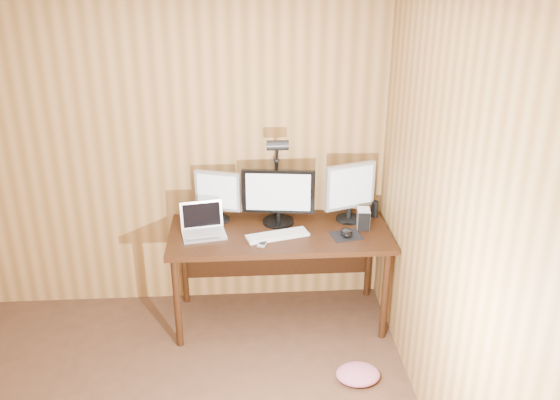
{
  "coord_description": "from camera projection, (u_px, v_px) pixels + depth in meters",
  "views": [
    {
      "loc": [
        0.68,
        -2.23,
        2.66
      ],
      "look_at": [
        0.93,
        1.58,
        1.02
      ],
      "focal_mm": 38.0,
      "sensor_mm": 36.0,
      "label": 1
    }
  ],
  "objects": [
    {
      "name": "mousepad",
      "position": [
        346.0,
        236.0,
        4.24
      ],
      "size": [
        0.24,
        0.21,
        0.0
      ],
      "primitive_type": "cube",
      "rotation": [
        0.0,
        0.0,
        0.2
      ],
      "color": "black",
      "rests_on": "desk"
    },
    {
      "name": "monitor_left",
      "position": [
        218.0,
        195.0,
        4.4
      ],
      "size": [
        0.34,
        0.16,
        0.39
      ],
      "rotation": [
        0.0,
        0.0,
        -0.31
      ],
      "color": "black",
      "rests_on": "desk"
    },
    {
      "name": "hard_drive",
      "position": [
        363.0,
        219.0,
        4.34
      ],
      "size": [
        0.1,
        0.14,
        0.14
      ],
      "rotation": [
        0.0,
        0.0,
        -0.11
      ],
      "color": "silver",
      "rests_on": "desk"
    },
    {
      "name": "desk",
      "position": [
        279.0,
        242.0,
        4.42
      ],
      "size": [
        1.6,
        0.7,
        0.75
      ],
      "color": "black",
      "rests_on": "floor"
    },
    {
      "name": "laptop",
      "position": [
        203.0,
        226.0,
        4.27
      ],
      "size": [
        0.34,
        0.29,
        0.22
      ],
      "rotation": [
        0.0,
        0.0,
        0.18
      ],
      "color": "silver",
      "rests_on": "desk"
    },
    {
      "name": "fabric_pile",
      "position": [
        358.0,
        374.0,
        3.93
      ],
      "size": [
        0.32,
        0.27,
        0.09
      ],
      "primitive_type": null,
      "rotation": [
        0.0,
        0.0,
        -0.1
      ],
      "color": "#B95975",
      "rests_on": "floor"
    },
    {
      "name": "speaker",
      "position": [
        375.0,
        209.0,
        4.52
      ],
      "size": [
        0.05,
        0.05,
        0.13
      ],
      "primitive_type": "cylinder",
      "color": "black",
      "rests_on": "desk"
    },
    {
      "name": "phone",
      "position": [
        263.0,
        243.0,
        4.12
      ],
      "size": [
        0.09,
        0.12,
        0.01
      ],
      "rotation": [
        0.0,
        0.0,
        -0.35
      ],
      "color": "silver",
      "rests_on": "desk"
    },
    {
      "name": "keyboard",
      "position": [
        277.0,
        235.0,
        4.23
      ],
      "size": [
        0.47,
        0.25,
        0.02
      ],
      "rotation": [
        0.0,
        0.0,
        0.27
      ],
      "color": "white",
      "rests_on": "desk"
    },
    {
      "name": "monitor_right",
      "position": [
        350.0,
        190.0,
        4.39
      ],
      "size": [
        0.39,
        0.19,
        0.45
      ],
      "rotation": [
        0.0,
        0.0,
        0.33
      ],
      "color": "black",
      "rests_on": "desk"
    },
    {
      "name": "room_shell",
      "position": [
        90.0,
        300.0,
        2.56
      ],
      "size": [
        4.0,
        4.0,
        4.0
      ],
      "color": "#4B2D1C",
      "rests_on": "ground"
    },
    {
      "name": "desk_lamp",
      "position": [
        277.0,
        166.0,
        4.35
      ],
      "size": [
        0.16,
        0.23,
        0.69
      ],
      "rotation": [
        0.0,
        0.0,
        0.06
      ],
      "color": "black",
      "rests_on": "desk"
    },
    {
      "name": "mouse",
      "position": [
        346.0,
        233.0,
        4.23
      ],
      "size": [
        0.11,
        0.14,
        0.04
      ],
      "primitive_type": "ellipsoid",
      "rotation": [
        0.0,
        0.0,
        0.29
      ],
      "color": "black",
      "rests_on": "mousepad"
    },
    {
      "name": "monitor_center",
      "position": [
        278.0,
        196.0,
        4.36
      ],
      "size": [
        0.54,
        0.23,
        0.42
      ],
      "rotation": [
        0.0,
        0.0,
        -0.12
      ],
      "color": "black",
      "rests_on": "desk"
    }
  ]
}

